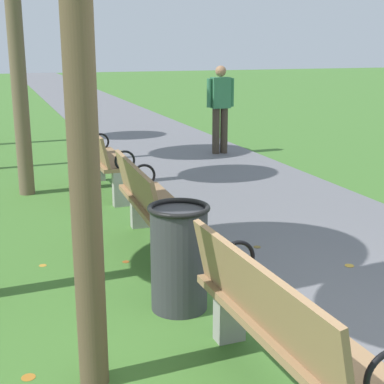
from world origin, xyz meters
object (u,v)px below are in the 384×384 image
trash_bin (179,257)px  pedestrian_walking (220,105)px  park_bench_3 (104,159)px  park_bench_1 (279,325)px  park_bench_2 (151,203)px

trash_bin → pedestrian_walking: bearing=64.8°
park_bench_3 → park_bench_1: bearing=-90.0°
park_bench_1 → pedestrian_walking: bearing=70.1°
park_bench_3 → trash_bin: 3.75m
pedestrian_walking → trash_bin: 6.48m
park_bench_2 → park_bench_3: same height
park_bench_2 → park_bench_1: bearing=-90.0°
pedestrian_walking → park_bench_1: bearing=-109.9°
park_bench_2 → pedestrian_walking: bearing=60.0°
pedestrian_walking → trash_bin: pedestrian_walking is taller
park_bench_3 → pedestrian_walking: bearing=38.9°
park_bench_1 → park_bench_2: bearing=90.0°
park_bench_2 → park_bench_3: (-0.00, 2.40, 0.00)m
park_bench_2 → trash_bin: (-0.15, -1.34, -0.06)m
park_bench_1 → park_bench_2: 2.68m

